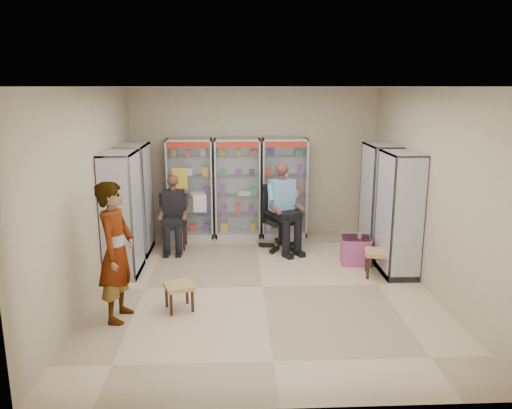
{
  "coord_description": "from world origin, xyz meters",
  "views": [
    {
      "loc": [
        -0.42,
        -7.17,
        3.0
      ],
      "look_at": [
        -0.07,
        0.7,
        1.14
      ],
      "focal_mm": 35.0,
      "sensor_mm": 36.0,
      "label": 1
    }
  ],
  "objects_px": {
    "cabinet_left_far": "(135,199)",
    "standing_man": "(116,252)",
    "cabinet_back_mid": "(238,188)",
    "wooden_chair": "(175,224)",
    "cabinet_right_far": "(379,199)",
    "cabinet_back_right": "(284,188)",
    "woven_stool_b": "(179,297)",
    "cabinet_back_left": "(190,189)",
    "cabinet_right_near": "(399,214)",
    "woven_stool_a": "(378,263)",
    "seated_shopkeeper": "(281,209)",
    "pink_trunk": "(355,250)",
    "office_chair": "(281,217)",
    "cabinet_left_near": "(122,214)"
  },
  "relations": [
    {
      "from": "cabinet_right_far",
      "to": "seated_shopkeeper",
      "type": "relative_size",
      "value": 1.29
    },
    {
      "from": "cabinet_left_far",
      "to": "cabinet_left_near",
      "type": "height_order",
      "value": "same"
    },
    {
      "from": "cabinet_right_near",
      "to": "wooden_chair",
      "type": "xyz_separation_m",
      "value": [
        -3.78,
        1.5,
        -0.53
      ]
    },
    {
      "from": "wooden_chair",
      "to": "cabinet_right_far",
      "type": "bearing_deg",
      "value": -6.04
    },
    {
      "from": "cabinet_back_left",
      "to": "woven_stool_a",
      "type": "xyz_separation_m",
      "value": [
        3.2,
        -2.34,
        -0.79
      ]
    },
    {
      "from": "cabinet_back_mid",
      "to": "woven_stool_b",
      "type": "relative_size",
      "value": 5.44
    },
    {
      "from": "cabinet_back_left",
      "to": "cabinet_back_mid",
      "type": "xyz_separation_m",
      "value": [
        0.95,
        0.0,
        0.0
      ]
    },
    {
      "from": "wooden_chair",
      "to": "standing_man",
      "type": "height_order",
      "value": "standing_man"
    },
    {
      "from": "cabinet_back_right",
      "to": "woven_stool_b",
      "type": "bearing_deg",
      "value": -117.25
    },
    {
      "from": "cabinet_right_far",
      "to": "cabinet_back_left",
      "type": "bearing_deg",
      "value": 72.25
    },
    {
      "from": "cabinet_right_far",
      "to": "standing_man",
      "type": "distance_m",
      "value": 4.91
    },
    {
      "from": "office_chair",
      "to": "pink_trunk",
      "type": "bearing_deg",
      "value": -59.23
    },
    {
      "from": "cabinet_left_far",
      "to": "standing_man",
      "type": "relative_size",
      "value": 1.08
    },
    {
      "from": "cabinet_right_near",
      "to": "cabinet_left_near",
      "type": "xyz_separation_m",
      "value": [
        -4.46,
        0.2,
        0.0
      ]
    },
    {
      "from": "cabinet_right_far",
      "to": "cabinet_left_near",
      "type": "xyz_separation_m",
      "value": [
        -4.46,
        -0.9,
        0.0
      ]
    },
    {
      "from": "cabinet_back_mid",
      "to": "wooden_chair",
      "type": "bearing_deg",
      "value": -148.69
    },
    {
      "from": "woven_stool_a",
      "to": "pink_trunk",
      "type": "bearing_deg",
      "value": 110.45
    },
    {
      "from": "cabinet_back_mid",
      "to": "cabinet_left_far",
      "type": "height_order",
      "value": "same"
    },
    {
      "from": "cabinet_left_near",
      "to": "wooden_chair",
      "type": "xyz_separation_m",
      "value": [
        0.68,
        1.3,
        -0.53
      ]
    },
    {
      "from": "cabinet_back_mid",
      "to": "seated_shopkeeper",
      "type": "height_order",
      "value": "cabinet_back_mid"
    },
    {
      "from": "cabinet_left_far",
      "to": "wooden_chair",
      "type": "relative_size",
      "value": 2.13
    },
    {
      "from": "cabinet_right_near",
      "to": "cabinet_left_near",
      "type": "distance_m",
      "value": 4.46
    },
    {
      "from": "cabinet_right_near",
      "to": "cabinet_right_far",
      "type": "bearing_deg",
      "value": 0.0
    },
    {
      "from": "cabinet_right_near",
      "to": "cabinet_left_far",
      "type": "bearing_deg",
      "value": 73.75
    },
    {
      "from": "wooden_chair",
      "to": "pink_trunk",
      "type": "relative_size",
      "value": 1.96
    },
    {
      "from": "cabinet_back_left",
      "to": "woven_stool_b",
      "type": "bearing_deg",
      "value": -88.2
    },
    {
      "from": "cabinet_left_near",
      "to": "office_chair",
      "type": "xyz_separation_m",
      "value": [
        2.68,
        1.17,
        -0.39
      ]
    },
    {
      "from": "cabinet_back_left",
      "to": "cabinet_right_far",
      "type": "bearing_deg",
      "value": -17.75
    },
    {
      "from": "woven_stool_b",
      "to": "cabinet_left_far",
      "type": "bearing_deg",
      "value": 112.19
    },
    {
      "from": "seated_shopkeeper",
      "to": "pink_trunk",
      "type": "bearing_deg",
      "value": -57.67
    },
    {
      "from": "cabinet_right_near",
      "to": "standing_man",
      "type": "distance_m",
      "value": 4.43
    },
    {
      "from": "cabinet_right_far",
      "to": "standing_man",
      "type": "height_order",
      "value": "cabinet_right_far"
    },
    {
      "from": "office_chair",
      "to": "standing_man",
      "type": "height_order",
      "value": "standing_man"
    },
    {
      "from": "cabinet_back_left",
      "to": "seated_shopkeeper",
      "type": "xyz_separation_m",
      "value": [
        1.75,
        -0.91,
        -0.22
      ]
    },
    {
      "from": "cabinet_right_near",
      "to": "standing_man",
      "type": "bearing_deg",
      "value": 109.5
    },
    {
      "from": "pink_trunk",
      "to": "cabinet_back_left",
      "type": "bearing_deg",
      "value": 149.62
    },
    {
      "from": "cabinet_left_far",
      "to": "pink_trunk",
      "type": "bearing_deg",
      "value": 78.22
    },
    {
      "from": "cabinet_right_far",
      "to": "seated_shopkeeper",
      "type": "height_order",
      "value": "cabinet_right_far"
    },
    {
      "from": "cabinet_left_near",
      "to": "wooden_chair",
      "type": "relative_size",
      "value": 2.13
    },
    {
      "from": "seated_shopkeeper",
      "to": "woven_stool_b",
      "type": "height_order",
      "value": "seated_shopkeeper"
    },
    {
      "from": "seated_shopkeeper",
      "to": "office_chair",
      "type": "bearing_deg",
      "value": 66.61
    },
    {
      "from": "cabinet_back_left",
      "to": "pink_trunk",
      "type": "relative_size",
      "value": 4.16
    },
    {
      "from": "cabinet_back_mid",
      "to": "cabinet_left_far",
      "type": "distance_m",
      "value": 2.1
    },
    {
      "from": "cabinet_back_right",
      "to": "woven_stool_a",
      "type": "height_order",
      "value": "cabinet_back_right"
    },
    {
      "from": "cabinet_left_far",
      "to": "woven_stool_b",
      "type": "relative_size",
      "value": 5.44
    },
    {
      "from": "cabinet_back_mid",
      "to": "cabinet_right_near",
      "type": "distance_m",
      "value": 3.41
    },
    {
      "from": "pink_trunk",
      "to": "woven_stool_b",
      "type": "distance_m",
      "value": 3.35
    },
    {
      "from": "cabinet_left_far",
      "to": "standing_man",
      "type": "bearing_deg",
      "value": 5.75
    },
    {
      "from": "cabinet_right_far",
      "to": "cabinet_back_right",
      "type": "bearing_deg",
      "value": 55.27
    },
    {
      "from": "woven_stool_a",
      "to": "seated_shopkeeper",
      "type": "bearing_deg",
      "value": 135.3
    }
  ]
}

